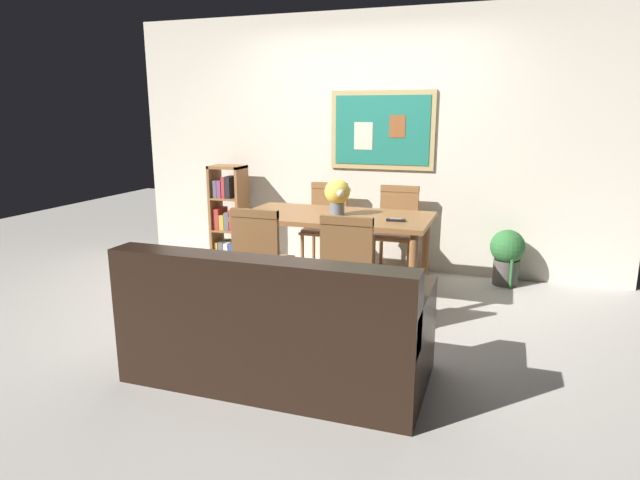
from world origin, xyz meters
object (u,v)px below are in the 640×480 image
Objects in this scene: dining_chair_near_left at (261,255)px; dining_chair_far_left at (326,220)px; leather_couch at (276,332)px; dining_table at (336,225)px; dining_chair_far_right at (397,225)px; potted_ivy at (507,254)px; dining_chair_near_right at (350,264)px; flower_vase at (337,194)px; bookshelf at (229,218)px; tv_remote at (396,220)px.

dining_chair_near_left is 1.00× the size of dining_chair_far_left.
dining_table is at bearing 93.97° from leather_couch.
dining_table is 1.63m from leather_couch.
dining_chair_far_right reaches higher than potted_ivy.
flower_vase is at bearing 113.69° from dining_chair_near_right.
bookshelf is 1.93× the size of potted_ivy.
dining_table is at bearing -117.60° from dining_chair_far_right.
bookshelf is (-1.46, 0.78, -0.17)m from dining_table.
dining_chair_near_right is at bearing -65.80° from dining_table.
flower_vase is (-0.37, -0.78, 0.39)m from dining_chair_far_right.
dining_chair_far_left is 2.91× the size of flower_vase.
dining_chair_near_left is 2.43m from potted_ivy.
bookshelf reaches higher than dining_chair_far_right.
dining_chair_far_left is 1.79m from potted_ivy.
flower_vase reaches higher than dining_chair_far_right.
potted_ivy is (1.09, 1.63, -0.24)m from dining_chair_near_right.
flower_vase is at bearing -54.11° from dining_table.
bookshelf is at bearing 178.56° from dining_chair_far_left.
bookshelf reaches higher than leather_couch.
dining_chair_far_left is at bearing 114.07° from dining_table.
tv_remote is at bearing 72.19° from dining_chair_near_right.
dining_table is 3.00× the size of potted_ivy.
dining_table is 5.24× the size of flower_vase.
dining_chair_far_left is 0.86× the size of bookshelf.
dining_table is at bearing 62.24° from dining_chair_near_left.
bookshelf reaches higher than dining_chair_far_left.
dining_chair_far_left is (-0.68, 1.52, 0.00)m from dining_chair_near_right.
dining_table is 0.85m from dining_chair_near_right.
dining_table is 0.83m from dining_chair_far_left.
dining_chair_near_right is at bearing -40.52° from bookshelf.
tv_remote is (0.55, -0.13, 0.11)m from dining_table.
bookshelf is at bearing 125.77° from dining_chair_near_left.
bookshelf is at bearing 139.48° from dining_chair_near_right.
bookshelf is at bearing 151.57° from flower_vase.
leather_couch reaches higher than potted_ivy.
dining_table is 1.67m from bookshelf.
tv_remote is (0.16, -0.89, 0.22)m from dining_chair_far_right.
flower_vase is (0.02, -0.03, 0.28)m from dining_table.
dining_chair_near_left is 1.13m from tv_remote.
dining_chair_far_left reaches higher than dining_table.
dining_table is 1.55× the size of bookshelf.
leather_couch is 2.85m from bookshelf.
dining_table is 0.58m from tv_remote.
potted_ivy is at bearing 40.96° from dining_chair_near_left.
dining_chair_far_right is 1.08m from potted_ivy.
dining_table reaches higher than potted_ivy.
dining_chair_near_left is at bearing -54.23° from bookshelf.
dining_table is 1.80× the size of dining_chair_far_left.
dining_chair_far_right and dining_chair_far_left have the same top height.
dining_chair_far_right is (0.78, 1.48, 0.00)m from dining_chair_near_left.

